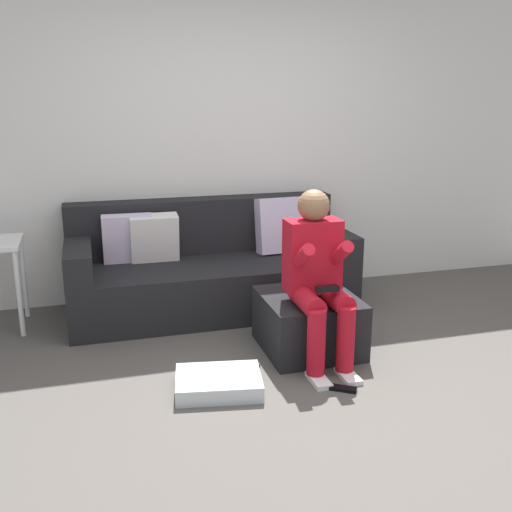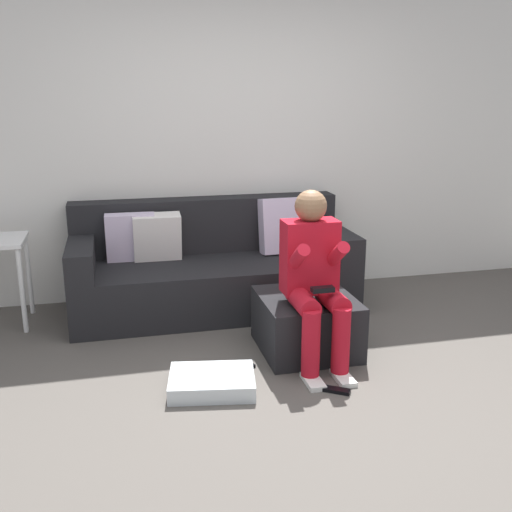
# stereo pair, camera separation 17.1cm
# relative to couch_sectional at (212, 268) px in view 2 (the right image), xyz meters

# --- Properties ---
(ground_plane) EXTENTS (8.17, 8.17, 0.00)m
(ground_plane) POSITION_rel_couch_sectional_xyz_m (0.27, -1.77, -0.33)
(ground_plane) COLOR #544F49
(wall_back) EXTENTS (6.28, 0.10, 2.70)m
(wall_back) POSITION_rel_couch_sectional_xyz_m (0.27, 0.43, 1.02)
(wall_back) COLOR silver
(wall_back) RESTS_ON ground_plane
(couch_sectional) EXTENTS (2.20, 0.90, 0.87)m
(couch_sectional) POSITION_rel_couch_sectional_xyz_m (0.00, 0.00, 0.00)
(couch_sectional) COLOR black
(couch_sectional) RESTS_ON ground_plane
(ottoman) EXTENTS (0.62, 0.65, 0.38)m
(ottoman) POSITION_rel_couch_sectional_xyz_m (0.47, -1.00, -0.14)
(ottoman) COLOR black
(ottoman) RESTS_ON ground_plane
(person_seated) EXTENTS (0.35, 0.62, 1.11)m
(person_seated) POSITION_rel_couch_sectional_xyz_m (0.46, -1.18, 0.27)
(person_seated) COLOR red
(person_seated) RESTS_ON ground_plane
(storage_bin) EXTENTS (0.56, 0.46, 0.10)m
(storage_bin) POSITION_rel_couch_sectional_xyz_m (-0.24, -1.41, -0.28)
(storage_bin) COLOR silver
(storage_bin) RESTS_ON ground_plane
(remote_near_ottoman) EXTENTS (0.16, 0.13, 0.02)m
(remote_near_ottoman) POSITION_rel_couch_sectional_xyz_m (0.46, -1.61, -0.32)
(remote_near_ottoman) COLOR black
(remote_near_ottoman) RESTS_ON ground_plane
(remote_by_storage_bin) EXTENTS (0.18, 0.12, 0.02)m
(remote_by_storage_bin) POSITION_rel_couch_sectional_xyz_m (-0.01, -1.21, -0.32)
(remote_by_storage_bin) COLOR black
(remote_by_storage_bin) RESTS_ON ground_plane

